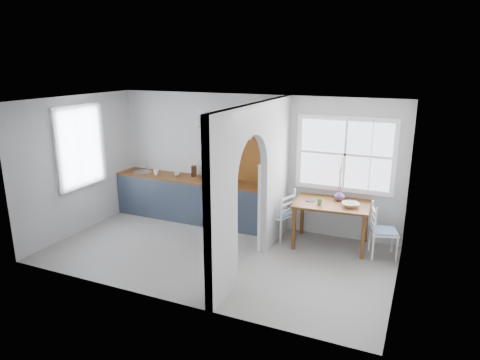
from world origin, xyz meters
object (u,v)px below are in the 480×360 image
at_px(kettle, 267,181).
at_px(vase, 339,195).
at_px(chair_left, 279,213).
at_px(dining_table, 331,224).
at_px(chair_right, 384,231).

bearing_deg(kettle, vase, 24.63).
relative_size(chair_left, vase, 4.84).
height_order(dining_table, kettle, kettle).
relative_size(dining_table, kettle, 5.15).
distance_m(chair_left, chair_right, 1.87).
bearing_deg(vase, dining_table, -116.40).
relative_size(chair_left, kettle, 3.80).
distance_m(dining_table, vase, 0.54).
xyz_separation_m(dining_table, chair_right, (0.91, -0.08, 0.06)).
bearing_deg(vase, chair_right, -17.10).
bearing_deg(chair_left, vase, 119.47).
relative_size(chair_left, chair_right, 1.03).
bearing_deg(chair_left, dining_table, 110.02).
bearing_deg(dining_table, chair_left, 176.87).
height_order(kettle, vase, kettle).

